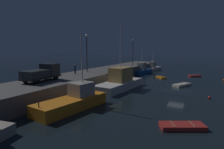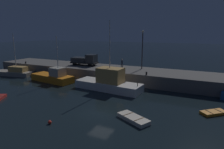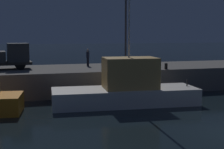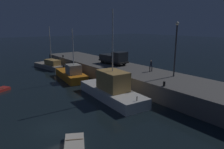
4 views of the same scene
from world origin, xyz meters
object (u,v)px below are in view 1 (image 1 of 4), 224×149
at_px(fishing_boat_blue, 120,81).
at_px(utility_truck, 42,73).
at_px(dinghy_orange_near, 182,85).
at_px(rowboat_white_mid, 195,76).
at_px(dockworker, 75,68).
at_px(fishing_trawler_green, 153,68).
at_px(dinghy_red_small, 161,77).
at_px(lamp_post_west, 87,50).
at_px(mooring_buoy_near, 224,80).
at_px(lamp_post_east, 133,50).
at_px(fishing_trawler_red, 74,100).
at_px(fishing_boat_white, 142,70).
at_px(rowboat_blue_far, 182,126).
at_px(bollard_west, 114,70).
at_px(mooring_buoy_mid, 209,97).

relative_size(fishing_boat_blue, utility_truck, 1.90).
distance_m(dinghy_orange_near, rowboat_white_mid, 13.94).
bearing_deg(dockworker, fishing_trawler_green, -11.43).
distance_m(dinghy_red_small, lamp_post_west, 18.29).
height_order(dinghy_orange_near, mooring_buoy_near, dinghy_orange_near).
height_order(fishing_boat_blue, dinghy_red_small, fishing_boat_blue).
bearing_deg(dinghy_orange_near, lamp_post_east, 48.29).
height_order(fishing_boat_blue, rowboat_white_mid, fishing_boat_blue).
bearing_deg(fishing_trawler_green, fishing_trawler_red, -177.14).
bearing_deg(fishing_trawler_red, utility_truck, 72.32).
xyz_separation_m(fishing_boat_blue, fishing_trawler_green, (29.15, 2.25, -0.43)).
distance_m(fishing_trawler_red, rowboat_white_mid, 34.54).
relative_size(fishing_boat_white, rowboat_blue_far, 1.99).
bearing_deg(fishing_boat_white, rowboat_blue_far, -155.84).
bearing_deg(dinghy_red_small, mooring_buoy_near, -81.87).
xyz_separation_m(utility_truck, dockworker, (8.13, 0.81, -0.19)).
xyz_separation_m(dockworker, bollard_west, (6.32, -4.64, -0.71)).
relative_size(fishing_trawler_red, lamp_post_east, 1.27).
height_order(mooring_buoy_mid, bollard_west, bollard_west).
bearing_deg(fishing_boat_blue, dinghy_red_small, -12.98).
bearing_deg(fishing_boat_white, fishing_trawler_red, -175.27).
bearing_deg(lamp_post_west, fishing_boat_white, -18.70).
distance_m(rowboat_blue_far, bollard_west, 22.62).
bearing_deg(lamp_post_west, fishing_boat_blue, -107.76).
bearing_deg(dockworker, dinghy_red_small, -36.13).
relative_size(fishing_boat_blue, dockworker, 6.53).
height_order(dinghy_red_small, lamp_post_east, lamp_post_east).
relative_size(fishing_trawler_green, dinghy_orange_near, 1.87).
distance_m(fishing_boat_blue, fishing_boat_white, 20.05).
height_order(fishing_boat_blue, utility_truck, fishing_boat_blue).
bearing_deg(mooring_buoy_near, dinghy_red_small, 98.13).
height_order(dinghy_red_small, bollard_west, bollard_west).
distance_m(dinghy_red_small, mooring_buoy_mid, 18.02).
xyz_separation_m(fishing_trawler_red, rowboat_white_mid, (32.94, -10.38, -0.76)).
bearing_deg(mooring_buoy_mid, bollard_west, 73.32).
height_order(dockworker, bollard_west, dockworker).
relative_size(fishing_boat_blue, dinghy_red_small, 3.76).
relative_size(fishing_boat_blue, lamp_post_east, 1.57).
relative_size(dinghy_orange_near, utility_truck, 0.67).
bearing_deg(fishing_trawler_green, lamp_post_east, 159.33).
bearing_deg(rowboat_blue_far, utility_truck, 83.19).
relative_size(rowboat_blue_far, mooring_buoy_mid, 10.67).
relative_size(rowboat_white_mid, dockworker, 1.73).
relative_size(fishing_trawler_green, dinghy_red_small, 2.48).
bearing_deg(dockworker, mooring_buoy_mid, -86.88).
relative_size(dinghy_red_small, rowboat_blue_far, 0.76).
xyz_separation_m(fishing_boat_blue, rowboat_white_mid, (21.18, -10.17, -1.09)).
bearing_deg(mooring_buoy_near, lamp_post_west, 119.61).
relative_size(dinghy_red_small, bollard_west, 5.46).
bearing_deg(rowboat_white_mid, lamp_post_east, 93.33).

